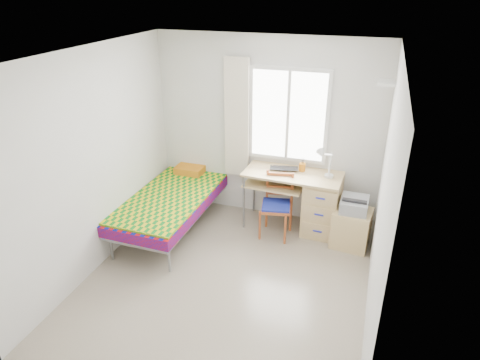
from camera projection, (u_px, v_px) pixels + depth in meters
name	position (u px, v px, depth m)	size (l,w,h in m)	color
floor	(226.00, 281.00, 5.05)	(3.50, 3.50, 0.00)	#BCAD93
ceiling	(222.00, 54.00, 3.94)	(3.50, 3.50, 0.00)	white
wall_back	(267.00, 131.00, 6.00)	(3.20, 3.20, 0.00)	silver
wall_left	(94.00, 163.00, 4.94)	(3.50, 3.50, 0.00)	silver
wall_right	(383.00, 204.00, 4.05)	(3.50, 3.50, 0.00)	silver
window	(288.00, 116.00, 5.79)	(1.10, 0.04, 1.30)	white
curtain	(237.00, 119.00, 5.99)	(0.35, 0.05, 1.70)	white
floating_shelf	(386.00, 82.00, 4.92)	(0.20, 0.32, 0.03)	white
bed	(175.00, 197.00, 6.02)	(1.03, 2.14, 0.92)	gray
desk	(317.00, 202.00, 5.89)	(1.35, 0.66, 0.83)	tan
chair	(278.00, 201.00, 5.78)	(0.46, 0.46, 0.90)	maroon
cabinet	(351.00, 228.00, 5.62)	(0.52, 0.47, 0.52)	tan
printer	(354.00, 204.00, 5.50)	(0.35, 0.40, 0.17)	gray
laptop	(284.00, 170.00, 5.87)	(0.39, 0.25, 0.03)	black
pen_cup	(302.00, 167.00, 5.87)	(0.09, 0.09, 0.11)	orange
task_lamp	(324.00, 160.00, 5.50)	(0.24, 0.34, 0.46)	white
book	(277.00, 186.00, 6.00)	(0.17, 0.23, 0.02)	gray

